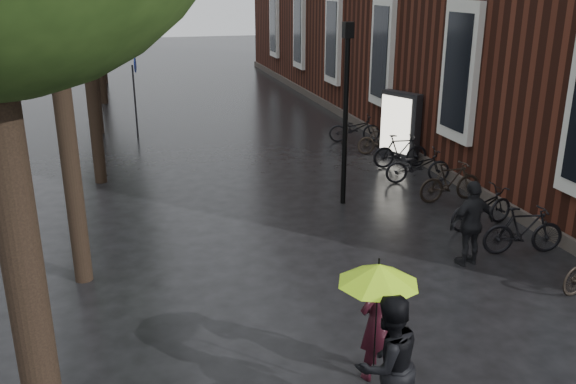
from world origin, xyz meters
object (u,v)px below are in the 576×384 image
object	(u,v)px
person_black	(387,364)
parked_bicycles	(431,173)
pedestrian_walking	(472,223)
lamp_post	(346,97)
ad_lightbox	(400,126)
person_burgundy	(378,322)

from	to	relation	value
person_black	parked_bicycles	xyz separation A→B (m)	(4.87, 8.08, -0.42)
person_black	pedestrian_walking	distance (m)	5.18
lamp_post	pedestrian_walking	bearing A→B (deg)	-73.37
pedestrian_walking	ad_lightbox	xyz separation A→B (m)	(1.89, 7.27, 0.20)
person_black	pedestrian_walking	size ratio (longest dim) A/B	1.06
parked_bicycles	lamp_post	size ratio (longest dim) A/B	2.75
person_burgundy	pedestrian_walking	xyz separation A→B (m)	(3.17, 2.87, -0.00)
person_burgundy	ad_lightbox	bearing A→B (deg)	-135.72
person_black	pedestrian_walking	bearing A→B (deg)	-144.27
parked_bicycles	lamp_post	xyz separation A→B (m)	(-2.57, -0.32, 2.18)
ad_lightbox	lamp_post	distance (m)	4.82
person_burgundy	lamp_post	distance (m)	7.29
ad_lightbox	person_black	bearing A→B (deg)	-139.35
person_burgundy	ad_lightbox	size ratio (longest dim) A/B	0.81
parked_bicycles	lamp_post	bearing A→B (deg)	-172.88
ad_lightbox	parked_bicycles	bearing A→B (deg)	-122.78
parked_bicycles	ad_lightbox	world-z (taller)	ad_lightbox
person_burgundy	ad_lightbox	xyz separation A→B (m)	(5.06, 10.14, 0.20)
person_black	lamp_post	xyz separation A→B (m)	(2.30, 7.76, 1.75)
lamp_post	ad_lightbox	bearing A→B (deg)	47.70
pedestrian_walking	parked_bicycles	bearing A→B (deg)	-117.88
person_black	lamp_post	bearing A→B (deg)	-118.76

